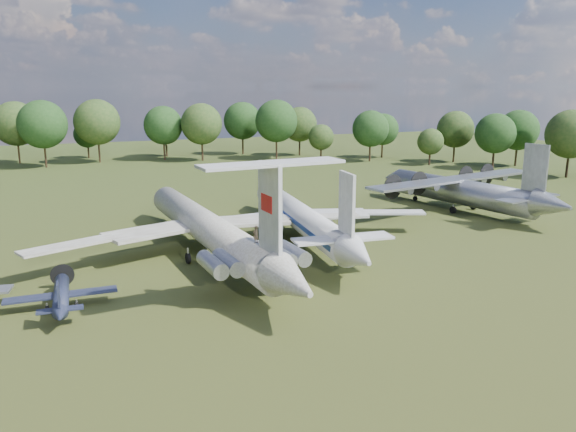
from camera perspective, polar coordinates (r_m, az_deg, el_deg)
name	(u,v)px	position (r m, az deg, el deg)	size (l,w,h in m)	color
ground	(213,256)	(66.73, -7.59, -4.06)	(300.00, 300.00, 0.00)	#224416
il62_airliner	(208,234)	(66.43, -8.16, -1.83)	(40.61, 52.80, 5.18)	#B4B4AF
tu104_jet	(299,221)	(73.27, 1.15, -0.50)	(35.07, 46.76, 4.68)	#BCBCBC
an12_transport	(459,195)	(93.98, 16.99, 2.07)	(34.67, 38.75, 5.10)	#9B9DA2
small_prop_west	(61,298)	(54.63, -22.02, -7.77)	(9.65, 13.16, 1.93)	black
person_on_il62	(256,234)	(52.40, -3.29, -1.88)	(0.61, 0.40, 1.67)	olive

